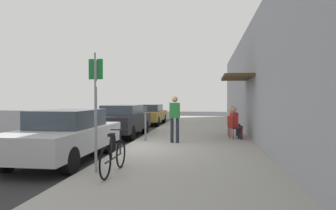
{
  "coord_description": "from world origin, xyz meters",
  "views": [
    {
      "loc": [
        2.83,
        -9.46,
        1.73
      ],
      "look_at": [
        0.33,
        8.71,
        1.33
      ],
      "focal_mm": 31.66,
      "sensor_mm": 36.0,
      "label": 1
    }
  ],
  "objects_px": {
    "parked_car_2": "(149,114)",
    "pedestrian_standing": "(175,115)",
    "bicycle_0": "(114,157)",
    "parked_car_0": "(66,135)",
    "seated_patron_1": "(233,120)",
    "cafe_chair_0": "(234,126)",
    "parking_meter": "(145,121)",
    "cafe_chair_1": "(232,124)",
    "seated_patron_0": "(235,122)",
    "parked_car_1": "(122,120)",
    "street_sign": "(96,103)"
  },
  "relations": [
    {
      "from": "parked_car_0",
      "to": "cafe_chair_0",
      "type": "relative_size",
      "value": 5.06
    },
    {
      "from": "street_sign",
      "to": "bicycle_0",
      "type": "xyz_separation_m",
      "value": [
        0.4,
        -0.01,
        -1.16
      ]
    },
    {
      "from": "parked_car_0",
      "to": "parked_car_1",
      "type": "relative_size",
      "value": 1.0
    },
    {
      "from": "parked_car_2",
      "to": "seated_patron_1",
      "type": "bearing_deg",
      "value": -52.37
    },
    {
      "from": "bicycle_0",
      "to": "seated_patron_0",
      "type": "xyz_separation_m",
      "value": [
        3.08,
        5.87,
        0.34
      ]
    },
    {
      "from": "seated_patron_1",
      "to": "cafe_chair_1",
      "type": "bearing_deg",
      "value": -165.36
    },
    {
      "from": "street_sign",
      "to": "pedestrian_standing",
      "type": "height_order",
      "value": "street_sign"
    },
    {
      "from": "parked_car_0",
      "to": "street_sign",
      "type": "xyz_separation_m",
      "value": [
        1.5,
        -1.6,
        0.91
      ]
    },
    {
      "from": "bicycle_0",
      "to": "cafe_chair_1",
      "type": "distance_m",
      "value": 7.4
    },
    {
      "from": "seated_patron_1",
      "to": "cafe_chair_0",
      "type": "bearing_deg",
      "value": -93.55
    },
    {
      "from": "parking_meter",
      "to": "parked_car_0",
      "type": "bearing_deg",
      "value": -115.38
    },
    {
      "from": "bicycle_0",
      "to": "street_sign",
      "type": "bearing_deg",
      "value": 178.53
    },
    {
      "from": "parked_car_0",
      "to": "parked_car_2",
      "type": "xyz_separation_m",
      "value": [
        0.0,
        11.62,
        -0.03
      ]
    },
    {
      "from": "parked_car_0",
      "to": "cafe_chair_1",
      "type": "bearing_deg",
      "value": 46.2
    },
    {
      "from": "street_sign",
      "to": "pedestrian_standing",
      "type": "bearing_deg",
      "value": 75.2
    },
    {
      "from": "bicycle_0",
      "to": "pedestrian_standing",
      "type": "height_order",
      "value": "pedestrian_standing"
    },
    {
      "from": "street_sign",
      "to": "seated_patron_0",
      "type": "bearing_deg",
      "value": 59.24
    },
    {
      "from": "parked_car_0",
      "to": "cafe_chair_1",
      "type": "xyz_separation_m",
      "value": [
        4.93,
        5.14,
        -0.11
      ]
    },
    {
      "from": "parking_meter",
      "to": "seated_patron_0",
      "type": "xyz_separation_m",
      "value": [
        3.44,
        0.99,
        -0.07
      ]
    },
    {
      "from": "seated_patron_1",
      "to": "bicycle_0",
      "type": "bearing_deg",
      "value": -114.49
    },
    {
      "from": "cafe_chair_0",
      "to": "seated_patron_1",
      "type": "xyz_separation_m",
      "value": [
        0.06,
        0.92,
        0.19
      ]
    },
    {
      "from": "street_sign",
      "to": "cafe_chair_0",
      "type": "height_order",
      "value": "street_sign"
    },
    {
      "from": "parked_car_2",
      "to": "pedestrian_standing",
      "type": "distance_m",
      "value": 9.08
    },
    {
      "from": "bicycle_0",
      "to": "cafe_chair_1",
      "type": "relative_size",
      "value": 1.97
    },
    {
      "from": "parked_car_2",
      "to": "bicycle_0",
      "type": "distance_m",
      "value": 13.37
    },
    {
      "from": "street_sign",
      "to": "seated_patron_0",
      "type": "xyz_separation_m",
      "value": [
        3.49,
        5.86,
        -0.82
      ]
    },
    {
      "from": "parked_car_2",
      "to": "seated_patron_0",
      "type": "height_order",
      "value": "seated_patron_0"
    },
    {
      "from": "parking_meter",
      "to": "street_sign",
      "type": "distance_m",
      "value": 4.93
    },
    {
      "from": "parked_car_0",
      "to": "seated_patron_1",
      "type": "relative_size",
      "value": 3.41
    },
    {
      "from": "seated_patron_0",
      "to": "seated_patron_1",
      "type": "relative_size",
      "value": 1.0
    },
    {
      "from": "parking_meter",
      "to": "pedestrian_standing",
      "type": "height_order",
      "value": "pedestrian_standing"
    },
    {
      "from": "seated_patron_0",
      "to": "cafe_chair_1",
      "type": "relative_size",
      "value": 1.48
    },
    {
      "from": "street_sign",
      "to": "parking_meter",
      "type": "bearing_deg",
      "value": 89.41
    },
    {
      "from": "parked_car_0",
      "to": "seated_patron_0",
      "type": "xyz_separation_m",
      "value": [
        4.99,
        4.25,
        0.08
      ]
    },
    {
      "from": "parked_car_1",
      "to": "cafe_chair_0",
      "type": "relative_size",
      "value": 5.06
    },
    {
      "from": "parked_car_1",
      "to": "pedestrian_standing",
      "type": "distance_m",
      "value": 3.65
    },
    {
      "from": "cafe_chair_0",
      "to": "cafe_chair_1",
      "type": "distance_m",
      "value": 0.9
    },
    {
      "from": "parking_meter",
      "to": "seated_patron_1",
      "type": "height_order",
      "value": "parking_meter"
    },
    {
      "from": "parked_car_1",
      "to": "pedestrian_standing",
      "type": "height_order",
      "value": "pedestrian_standing"
    },
    {
      "from": "parked_car_2",
      "to": "seated_patron_0",
      "type": "distance_m",
      "value": 8.9
    },
    {
      "from": "parked_car_0",
      "to": "cafe_chair_1",
      "type": "distance_m",
      "value": 7.12
    },
    {
      "from": "bicycle_0",
      "to": "seated_patron_1",
      "type": "height_order",
      "value": "seated_patron_1"
    },
    {
      "from": "parked_car_0",
      "to": "cafe_chair_0",
      "type": "height_order",
      "value": "parked_car_0"
    },
    {
      "from": "parking_meter",
      "to": "street_sign",
      "type": "relative_size",
      "value": 0.51
    },
    {
      "from": "parking_meter",
      "to": "cafe_chair_1",
      "type": "distance_m",
      "value": 3.87
    },
    {
      "from": "street_sign",
      "to": "bicycle_0",
      "type": "relative_size",
      "value": 1.52
    },
    {
      "from": "parked_car_0",
      "to": "pedestrian_standing",
      "type": "distance_m",
      "value": 4.03
    },
    {
      "from": "seated_patron_0",
      "to": "seated_patron_1",
      "type": "distance_m",
      "value": 0.9
    },
    {
      "from": "parked_car_2",
      "to": "bicycle_0",
      "type": "bearing_deg",
      "value": -81.81
    },
    {
      "from": "parked_car_1",
      "to": "cafe_chair_1",
      "type": "distance_m",
      "value": 4.93
    }
  ]
}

